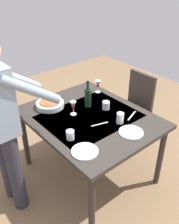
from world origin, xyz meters
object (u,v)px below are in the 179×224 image
wine_glass_left (98,84)px  serving_bowl_pasta (50,104)px  water_cup_near_right (120,118)px  water_cup_far_left (70,135)px  chair_near (135,103)px  dinner_plate_near (85,151)px  wine_glass_right (73,106)px  water_cup_near_left (106,105)px  wine_bottle (88,97)px  dining_table (89,122)px  person_server (3,121)px  dinner_plate_far (131,132)px

wine_glass_left → serving_bowl_pasta: wine_glass_left is taller
water_cup_near_right → water_cup_far_left: size_ratio=1.28×
wine_glass_left → water_cup_near_right: wine_glass_left is taller
chair_near → dinner_plate_near: size_ratio=3.96×
wine_glass_right → water_cup_near_left: bearing=-112.4°
wine_glass_left → dinner_plate_near: (-0.75, 0.81, -0.10)m
wine_bottle → water_cup_near_right: size_ratio=2.69×
wine_glass_left → serving_bowl_pasta: (0.07, 0.63, -0.07)m
dining_table → wine_bottle: 0.28m
water_cup_near_left → dinner_plate_near: bearing=122.9°
chair_near → person_server: person_server is taller
wine_glass_right → dinner_plate_far: wine_glass_right is taller
wine_glass_right → dinner_plate_near: bearing=152.1°
person_server → water_cup_near_right: 1.08m
dining_table → dinner_plate_far: (-0.47, -0.11, 0.08)m
wine_glass_right → wine_bottle: bearing=-80.9°
water_cup_near_left → dinner_plate_far: water_cup_near_left is taller
chair_near → water_cup_far_left: (-0.35, 1.30, 0.29)m
dining_table → person_server: bearing=76.5°
person_server → dinner_plate_near: (-0.59, -0.42, -0.18)m
water_cup_far_left → dinner_plate_near: size_ratio=0.37×
water_cup_near_left → serving_bowl_pasta: size_ratio=0.29×
chair_near → dinner_plate_far: chair_near is taller
chair_near → water_cup_near_right: chair_near is taller
chair_near → wine_glass_right: (-0.03, 1.03, 0.35)m
serving_bowl_pasta → dinner_plate_near: 0.84m
water_cup_far_left → wine_glass_left: bearing=-56.3°
dinner_plate_far → person_server: bearing=54.2°
person_server → wine_glass_right: person_server is taller
person_server → dinner_plate_far: (-0.66, -0.92, -0.18)m
dinner_plate_far → water_cup_near_left: bearing=-14.4°
wine_bottle → person_server: bearing=88.5°
person_server → wine_glass_left: (0.16, -1.23, -0.08)m
wine_glass_left → water_cup_far_left: bearing=123.7°
dining_table → water_cup_far_left: bearing=115.8°
wine_glass_right → water_cup_far_left: wine_glass_right is taller
chair_near → water_cup_near_right: size_ratio=8.28×
dining_table → serving_bowl_pasta: 0.48m
dining_table → wine_glass_left: 0.58m
water_cup_near_left → water_cup_near_right: water_cup_near_right is taller
wine_glass_left → water_cup_near_left: (-0.35, 0.20, -0.06)m
dining_table → water_cup_near_right: water_cup_near_right is taller
wine_glass_right → dining_table: bearing=-142.2°
person_server → water_cup_near_right: bearing=-116.6°
dining_table → wine_bottle: size_ratio=4.51×
wine_glass_left → dinner_plate_near: bearing=132.8°
dining_table → water_cup_far_left: size_ratio=15.54×
chair_near → person_server: 1.79m
wine_glass_right → water_cup_near_left: wine_glass_right is taller
dining_table → dinner_plate_near: bearing=136.0°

